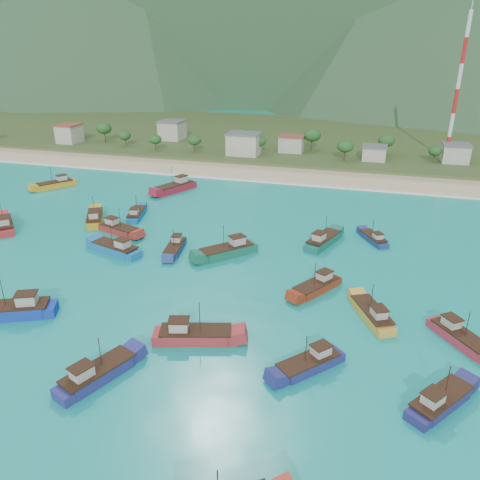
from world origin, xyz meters
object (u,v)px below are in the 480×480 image
(boat_1, at_px, (116,249))
(boat_23, at_px, (137,215))
(boat_7, at_px, (176,188))
(boat_22, at_px, (323,241))
(boat_3, at_px, (97,375))
(boat_27, at_px, (310,364))
(boat_9, at_px, (440,402))
(boat_5, at_px, (5,226))
(boat_14, at_px, (228,251))
(radio_tower, at_px, (458,89))
(boat_12, at_px, (56,185))
(boat_0, at_px, (459,338))
(boat_16, at_px, (372,315))
(boat_18, at_px, (175,248))
(boat_6, at_px, (194,336))
(boat_10, at_px, (373,239))
(boat_11, at_px, (14,311))
(boat_2, at_px, (95,219))
(boat_19, at_px, (119,230))
(boat_21, at_px, (317,287))

(boat_1, distance_m, boat_23, 20.52)
(boat_7, height_order, boat_22, boat_7)
(boat_3, distance_m, boat_7, 79.51)
(boat_7, relative_size, boat_27, 1.44)
(boat_9, bearing_deg, boat_5, -162.80)
(boat_3, height_order, boat_23, boat_3)
(boat_14, distance_m, boat_23, 31.05)
(radio_tower, xyz_separation_m, boat_12, (-110.71, -60.62, -23.80))
(boat_0, height_order, boat_16, boat_16)
(boat_3, xyz_separation_m, boat_18, (-6.16, 38.52, -0.16))
(boat_6, relative_size, boat_9, 1.22)
(boat_3, xyz_separation_m, boat_10, (31.92, 54.59, -0.24))
(radio_tower, xyz_separation_m, boat_11, (-74.14, -121.29, -23.66))
(boat_6, distance_m, boat_10, 49.42)
(boat_2, distance_m, boat_10, 62.87)
(boat_7, bearing_deg, boat_0, 165.13)
(radio_tower, height_order, boat_0, radio_tower)
(boat_6, xyz_separation_m, boat_19, (-30.53, 33.05, -0.08))
(boat_3, relative_size, boat_9, 1.15)
(radio_tower, bearing_deg, boat_9, -96.22)
(boat_2, distance_m, boat_3, 57.49)
(boat_3, xyz_separation_m, boat_23, (-22.80, 54.12, -0.12))
(boat_10, relative_size, boat_27, 0.93)
(radio_tower, bearing_deg, boat_22, -111.58)
(boat_6, xyz_separation_m, boat_27, (16.43, -1.63, -0.16))
(boat_1, relative_size, boat_11, 0.91)
(boat_7, height_order, boat_9, boat_7)
(boat_11, relative_size, boat_21, 1.27)
(boat_19, height_order, boat_23, boat_19)
(boat_14, xyz_separation_m, boat_21, (18.64, -9.39, -0.20))
(boat_1, distance_m, boat_21, 40.53)
(radio_tower, distance_m, boat_5, 138.79)
(boat_5, bearing_deg, boat_3, -84.15)
(boat_7, distance_m, boat_16, 75.90)
(radio_tower, bearing_deg, boat_5, -137.89)
(boat_14, bearing_deg, boat_12, 17.08)
(boat_12, bearing_deg, boat_22, -160.17)
(boat_5, xyz_separation_m, boat_21, (70.81, -8.89, -0.14))
(boat_7, relative_size, boat_21, 1.32)
(boat_3, bearing_deg, boat_0, 48.12)
(boat_2, xyz_separation_m, boat_14, (35.27, -9.10, 0.10))
(boat_0, relative_size, boat_10, 1.13)
(boat_7, bearing_deg, boat_22, 174.10)
(boat_10, relative_size, boat_12, 0.78)
(boat_23, xyz_separation_m, boat_27, (47.80, -44.71, 0.02))
(boat_9, height_order, boat_27, boat_9)
(boat_1, xyz_separation_m, boat_10, (48.98, 20.17, -0.29))
(boat_2, bearing_deg, boat_18, -51.28)
(boat_0, xyz_separation_m, boat_7, (-66.57, 55.40, 0.31))
(boat_12, distance_m, boat_22, 81.30)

